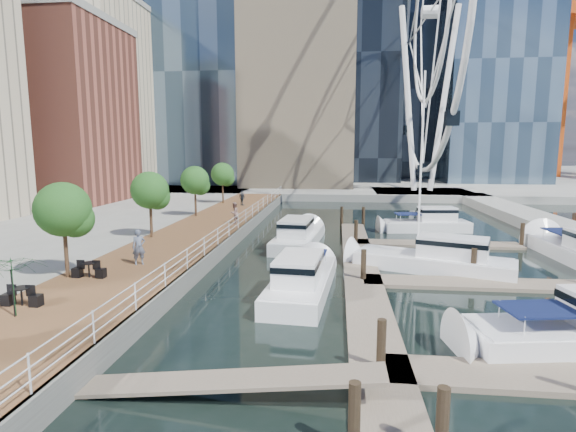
# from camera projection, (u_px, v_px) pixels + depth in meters

# --- Properties ---
(ground) EXTENTS (520.00, 520.00, 0.00)m
(ground) POSITION_uv_depth(u_px,v_px,m) (294.00, 342.00, 16.74)
(ground) COLOR black
(ground) RESTS_ON ground
(boardwalk) EXTENTS (6.00, 60.00, 1.00)m
(boardwalk) POSITION_uv_depth(u_px,v_px,m) (190.00, 242.00, 32.38)
(boardwalk) COLOR brown
(boardwalk) RESTS_ON ground
(seawall) EXTENTS (0.25, 60.00, 1.00)m
(seawall) POSITION_uv_depth(u_px,v_px,m) (230.00, 243.00, 32.06)
(seawall) COLOR #595954
(seawall) RESTS_ON ground
(land_far) EXTENTS (200.00, 114.00, 1.00)m
(land_far) POSITION_uv_depth(u_px,v_px,m) (331.00, 174.00, 116.94)
(land_far) COLOR gray
(land_far) RESTS_ON ground
(pier) EXTENTS (14.00, 12.00, 1.00)m
(pier) POSITION_uv_depth(u_px,v_px,m) (422.00, 194.00, 66.28)
(pier) COLOR gray
(pier) RESTS_ON ground
(railing) EXTENTS (0.10, 60.00, 1.05)m
(railing) POSITION_uv_depth(u_px,v_px,m) (229.00, 229.00, 31.92)
(railing) COLOR white
(railing) RESTS_ON boardwalk
(floating_docks) EXTENTS (16.00, 34.00, 2.60)m
(floating_docks) POSITION_uv_depth(u_px,v_px,m) (449.00, 266.00, 25.62)
(floating_docks) COLOR #6D6051
(floating_docks) RESTS_ON ground
(ferris_wheel) EXTENTS (5.80, 45.60, 47.80)m
(ferris_wheel) POSITION_uv_depth(u_px,v_px,m) (430.00, 13.00, 62.51)
(ferris_wheel) COLOR white
(ferris_wheel) RESTS_ON ground
(street_trees) EXTENTS (2.60, 42.60, 4.60)m
(street_trees) POSITION_uv_depth(u_px,v_px,m) (150.00, 190.00, 31.09)
(street_trees) COLOR #3F2B1C
(street_trees) RESTS_ON ground
(pedestrian_near) EXTENTS (0.83, 0.76, 1.90)m
(pedestrian_near) POSITION_uv_depth(u_px,v_px,m) (139.00, 247.00, 23.93)
(pedestrian_near) COLOR slate
(pedestrian_near) RESTS_ON boardwalk
(pedestrian_mid) EXTENTS (0.98, 1.06, 1.76)m
(pedestrian_mid) POSITION_uv_depth(u_px,v_px,m) (234.00, 213.00, 37.22)
(pedestrian_mid) COLOR #87645D
(pedestrian_mid) RESTS_ON boardwalk
(pedestrian_far) EXTENTS (1.03, 0.92, 1.67)m
(pedestrian_far) POSITION_uv_depth(u_px,v_px,m) (242.00, 198.00, 49.01)
(pedestrian_far) COLOR #363B44
(pedestrian_far) RESTS_ON boardwalk
(moored_yachts) EXTENTS (22.26, 37.05, 11.50)m
(moored_yachts) POSITION_uv_depth(u_px,v_px,m) (439.00, 274.00, 25.90)
(moored_yachts) COLOR white
(moored_yachts) RESTS_ON ground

